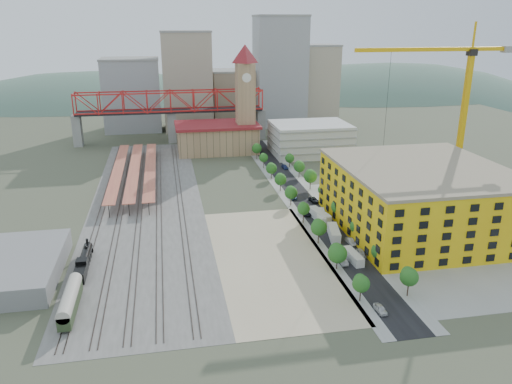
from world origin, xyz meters
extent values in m
plane|color=#474C38|center=(0.00, 0.00, 0.00)|extent=(400.00, 400.00, 0.00)
cube|color=#605E59|center=(-36.00, 17.50, 0.03)|extent=(36.00, 165.00, 0.06)
cube|color=tan|center=(-4.00, -31.50, 0.03)|extent=(28.00, 67.00, 0.06)
cube|color=black|center=(16.00, 15.00, 0.03)|extent=(12.00, 170.00, 0.06)
cube|color=gray|center=(10.50, 15.00, 0.02)|extent=(3.00, 170.00, 0.04)
cube|color=gray|center=(21.50, 15.00, 0.02)|extent=(3.00, 170.00, 0.04)
cube|color=gray|center=(45.00, -20.00, 0.03)|extent=(50.00, 90.00, 0.06)
cube|color=#382B23|center=(-50.72, 17.50, 0.15)|extent=(0.12, 160.00, 0.18)
cube|color=#382B23|center=(-49.28, 17.50, 0.15)|extent=(0.12, 160.00, 0.18)
cube|color=#382B23|center=(-44.72, 17.50, 0.15)|extent=(0.12, 160.00, 0.18)
cube|color=#382B23|center=(-43.28, 17.50, 0.15)|extent=(0.12, 160.00, 0.18)
cube|color=#382B23|center=(-38.72, 17.50, 0.15)|extent=(0.12, 160.00, 0.18)
cube|color=#382B23|center=(-37.28, 17.50, 0.15)|extent=(0.12, 160.00, 0.18)
cube|color=#382B23|center=(-32.72, 17.50, 0.15)|extent=(0.12, 160.00, 0.18)
cube|color=#382B23|center=(-31.28, 17.50, 0.15)|extent=(0.12, 160.00, 0.18)
cube|color=#382B23|center=(-25.72, 17.50, 0.15)|extent=(0.12, 160.00, 0.18)
cube|color=#382B23|center=(-24.28, 17.50, 0.15)|extent=(0.12, 160.00, 0.18)
cube|color=#D27650|center=(-47.00, 45.00, 4.00)|extent=(4.00, 80.00, 0.25)
cylinder|color=black|center=(-47.00, 45.00, 2.00)|extent=(0.24, 0.24, 4.00)
cube|color=#D27650|center=(-41.00, 45.00, 4.00)|extent=(4.00, 80.00, 0.25)
cylinder|color=black|center=(-41.00, 45.00, 2.00)|extent=(0.24, 0.24, 4.00)
cube|color=#D27650|center=(-35.00, 45.00, 4.00)|extent=(4.00, 80.00, 0.25)
cylinder|color=black|center=(-35.00, 45.00, 2.00)|extent=(0.24, 0.24, 4.00)
cube|color=tan|center=(-5.00, 82.00, 6.00)|extent=(36.00, 22.00, 12.00)
cube|color=maroon|center=(-5.00, 82.00, 12.50)|extent=(38.00, 24.00, 1.20)
cube|color=tan|center=(8.00, 80.00, 20.00)|extent=(8.00, 8.00, 40.00)
pyramid|color=maroon|center=(8.00, 80.00, 48.00)|extent=(12.00, 12.00, 8.00)
cylinder|color=white|center=(8.00, 75.90, 34.00)|extent=(4.00, 0.30, 4.00)
cube|color=silver|center=(36.00, 70.00, 7.00)|extent=(34.00, 26.00, 14.00)
cube|color=gray|center=(-70.00, 105.00, 7.50)|extent=(4.00, 6.00, 15.00)
cube|color=gray|center=(20.00, 105.00, 7.50)|extent=(4.00, 6.00, 15.00)
cube|color=gray|center=(-25.00, 105.00, 7.50)|extent=(4.00, 6.00, 15.00)
cube|color=black|center=(-25.00, 105.00, 15.50)|extent=(90.00, 9.00, 1.00)
cube|color=yellow|center=(42.00, -20.00, 9.00)|extent=(44.00, 50.00, 18.00)
cube|color=gray|center=(42.00, -20.00, 18.40)|extent=(44.60, 50.60, 0.80)
cube|color=gray|center=(-66.00, -30.00, 2.50)|extent=(22.00, 32.00, 5.00)
cube|color=#9EA0A3|center=(-45.00, 140.00, 19.00)|extent=(30.00, 25.00, 38.00)
cube|color=#B2A58C|center=(-15.00, 135.00, 26.00)|extent=(26.00, 22.00, 52.00)
cube|color=gray|center=(12.00, 150.00, 15.00)|extent=(24.00, 24.00, 30.00)
cube|color=#9EA0A3|center=(38.00, 140.00, 30.00)|extent=(28.00, 22.00, 60.00)
cube|color=#B2A58C|center=(62.00, 145.00, 22.00)|extent=(22.00, 20.00, 44.00)
cube|color=brown|center=(-2.00, 160.00, 13.00)|extent=(20.00, 20.00, 26.00)
ellipsoid|color=#4C6B59|center=(-80.00, 260.00, -68.00)|extent=(396.00, 216.00, 180.00)
ellipsoid|color=#4C6B59|center=(40.00, 260.00, -92.00)|extent=(484.00, 264.00, 220.00)
ellipsoid|color=#4C6B59|center=(160.00, 260.00, -70.00)|extent=(418.00, 228.00, 190.00)
cylinder|color=black|center=(-50.00, -25.30, 2.16)|extent=(2.25, 10.81, 2.25)
cube|color=black|center=(-50.00, -31.16, 2.34)|extent=(2.52, 2.70, 2.88)
cylinder|color=black|center=(-50.00, -20.80, 3.78)|extent=(0.63, 0.63, 1.44)
sphere|color=black|center=(-50.00, -23.50, 3.33)|extent=(0.90, 0.90, 0.90)
cone|color=black|center=(-50.00, -19.18, 0.81)|extent=(2.34, 1.44, 2.34)
cube|color=black|center=(-50.00, -35.21, 1.80)|extent=(2.52, 5.41, 2.52)
cube|color=#28331C|center=(-50.00, -48.30, 2.16)|extent=(2.61, 16.22, 2.88)
cylinder|color=#ADA899|center=(-50.00, -48.30, 3.69)|extent=(2.79, 16.22, 2.79)
cube|color=#E5AB0E|center=(69.34, 5.99, 23.44)|extent=(1.67, 1.67, 46.87)
cube|color=black|center=(69.34, 5.99, 47.92)|extent=(2.60, 2.60, 2.08)
cube|color=#E5AB0E|center=(49.55, 5.83, 48.96)|extent=(39.59, 1.59, 1.25)
cube|color=#E5AB0E|center=(75.59, 6.05, 48.96)|extent=(12.51, 1.36, 1.25)
cube|color=gray|center=(81.84, 6.10, 48.75)|extent=(3.15, 2.63, 2.08)
cube|color=#E5AB0E|center=(69.34, 5.99, 53.12)|extent=(0.52, 0.52, 8.33)
cube|color=silver|center=(16.00, -36.62, 1.17)|extent=(2.80, 8.69, 2.34)
cube|color=silver|center=(16.00, -21.85, 1.35)|extent=(4.50, 10.21, 2.71)
cube|color=silver|center=(16.00, -9.67, 1.34)|extent=(4.76, 10.15, 2.69)
cube|color=silver|center=(16.00, -8.55, 1.41)|extent=(4.60, 10.64, 2.82)
imported|color=silver|center=(13.00, -60.00, 0.72)|extent=(1.97, 4.32, 1.44)
imported|color=#9D9DA2|center=(13.00, -37.40, 0.80)|extent=(1.94, 4.95, 1.60)
imported|color=black|center=(13.00, -3.84, 0.77)|extent=(3.45, 5.90, 1.54)
imported|color=navy|center=(13.00, 11.48, 0.67)|extent=(2.03, 4.70, 1.35)
imported|color=silver|center=(19.00, -34.50, 0.78)|extent=(2.32, 4.77, 1.57)
imported|color=#ABACB1|center=(19.00, -27.05, 0.73)|extent=(1.85, 4.52, 1.46)
imported|color=black|center=(19.00, 7.04, 0.70)|extent=(2.92, 5.27, 1.40)
imported|color=navy|center=(19.00, 47.82, 0.72)|extent=(2.24, 5.05, 1.44)
camera|label=1|loc=(-28.89, -143.55, 57.00)|focal=35.00mm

